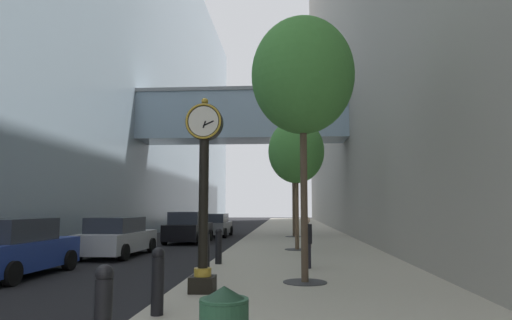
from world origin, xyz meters
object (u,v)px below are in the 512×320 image
at_px(bollard_fifth, 219,245).
at_px(pedestrian_walking, 307,241).
at_px(car_silver_near, 117,237).
at_px(car_black_far, 189,228).
at_px(car_grey_trailing, 215,225).
at_px(street_tree_near, 303,76).
at_px(street_tree_mid_far, 293,157).
at_px(bollard_nearest, 103,310).
at_px(bollard_second, 158,279).
at_px(car_blue_mid, 13,249).
at_px(street_clock, 204,184).
at_px(street_tree_mid_near, 296,152).
at_px(bollard_fourth, 206,252).

distance_m(bollard_fifth, pedestrian_walking, 3.01).
bearing_deg(pedestrian_walking, car_silver_near, 152.15).
bearing_deg(car_black_far, car_grey_trailing, 83.63).
bearing_deg(street_tree_near, street_tree_mid_far, 90.00).
bearing_deg(street_tree_near, bollard_nearest, -114.79).
bearing_deg(street_tree_near, bollard_second, -127.45).
xyz_separation_m(bollard_fifth, street_tree_mid_far, (2.72, 13.61, 4.47)).
bearing_deg(car_black_far, bollard_fifth, -72.11).
distance_m(bollard_fifth, street_tree_mid_far, 14.58).
bearing_deg(car_blue_mid, street_clock, -23.20).
distance_m(street_clock, car_blue_mid, 6.82).
bearing_deg(car_black_far, street_tree_near, -66.25).
relative_size(street_tree_mid_near, car_silver_near, 1.27).
relative_size(car_blue_mid, car_grey_trailing, 1.03).
height_order(bollard_nearest, bollard_second, same).
bearing_deg(bollard_fourth, car_grey_trailing, 98.48).
height_order(car_silver_near, car_blue_mid, car_blue_mid).
height_order(street_clock, bollard_fourth, street_clock).
bearing_deg(bollard_second, street_tree_mid_near, 77.33).
relative_size(car_silver_near, car_black_far, 1.00).
relative_size(street_clock, street_tree_mid_near, 0.75).
distance_m(bollard_nearest, pedestrian_walking, 8.99).
distance_m(bollard_second, street_tree_near, 6.46).
distance_m(street_tree_near, car_blue_mid, 9.63).
xyz_separation_m(street_clock, car_black_far, (-3.68, 15.06, -1.70)).
relative_size(bollard_nearest, bollard_fourth, 1.00).
bearing_deg(car_grey_trailing, bollard_fifth, -80.27).
height_order(street_clock, street_tree_mid_near, street_tree_mid_near).
height_order(street_clock, car_blue_mid, street_clock).
relative_size(bollard_nearest, car_grey_trailing, 0.28).
relative_size(street_tree_near, car_blue_mid, 1.60).
xyz_separation_m(bollard_fifth, car_blue_mid, (-5.66, -2.30, 0.07)).
height_order(street_tree_near, car_grey_trailing, street_tree_near).
bearing_deg(pedestrian_walking, bollard_second, -115.02).
relative_size(bollard_second, street_tree_mid_far, 0.18).
xyz_separation_m(street_clock, street_tree_mid_near, (2.32, 9.98, 1.95)).
bearing_deg(bollard_second, street_tree_near, 52.55).
relative_size(street_clock, street_tree_near, 0.64).
bearing_deg(pedestrian_walking, street_tree_near, -93.64).
relative_size(street_clock, bollard_nearest, 3.76).
distance_m(street_tree_mid_near, pedestrian_walking, 6.88).
height_order(street_tree_near, car_black_far, street_tree_near).
relative_size(bollard_nearest, car_black_far, 0.26).
relative_size(bollard_second, bollard_fifth, 1.00).
distance_m(street_tree_near, street_tree_mid_near, 8.59).
xyz_separation_m(street_clock, car_silver_near, (-5.09, 8.08, -1.77)).
bearing_deg(street_tree_near, car_black_far, 113.75).
relative_size(pedestrian_walking, car_grey_trailing, 0.38).
distance_m(street_tree_mid_near, car_grey_trailing, 12.38).
relative_size(street_tree_mid_far, car_grey_trailing, 1.57).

